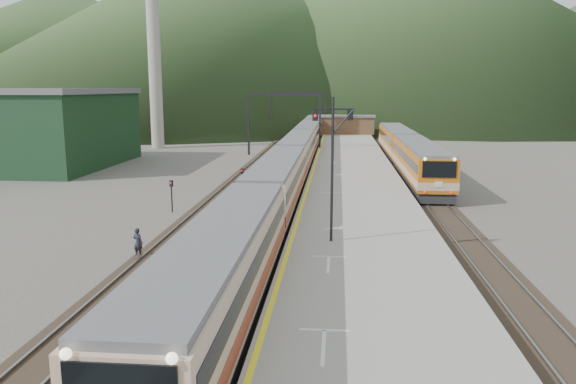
# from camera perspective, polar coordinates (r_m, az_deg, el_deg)

# --- Properties ---
(ground) EXTENTS (400.00, 400.00, 0.00)m
(ground) POSITION_cam_1_polar(r_m,az_deg,el_deg) (20.11, -7.54, -15.01)
(ground) COLOR #47423D
(ground) RESTS_ON ground
(track_main) EXTENTS (2.60, 200.00, 0.23)m
(track_main) POSITION_cam_1_polar(r_m,az_deg,el_deg) (58.46, 0.98, 2.10)
(track_main) COLOR black
(track_main) RESTS_ON ground
(track_far) EXTENTS (2.60, 200.00, 0.23)m
(track_far) POSITION_cam_1_polar(r_m,az_deg,el_deg) (59.02, -3.87, 2.16)
(track_far) COLOR black
(track_far) RESTS_ON ground
(track_second) EXTENTS (2.60, 200.00, 0.23)m
(track_second) POSITION_cam_1_polar(r_m,az_deg,el_deg) (58.78, 12.24, 1.91)
(track_second) COLOR black
(track_second) RESTS_ON ground
(platform) EXTENTS (8.00, 100.00, 1.00)m
(platform) POSITION_cam_1_polar(r_m,az_deg,el_deg) (56.29, 6.53, 2.15)
(platform) COLOR gray
(platform) RESTS_ON ground
(gantry_near) EXTENTS (9.55, 0.25, 8.00)m
(gantry_near) POSITION_cam_1_polar(r_m,az_deg,el_deg) (73.08, -0.41, 8.14)
(gantry_near) COLOR black
(gantry_near) RESTS_ON ground
(gantry_far) EXTENTS (9.55, 0.25, 8.00)m
(gantry_far) POSITION_cam_1_polar(r_m,az_deg,el_deg) (97.98, 1.01, 8.74)
(gantry_far) COLOR black
(gantry_far) RESTS_ON ground
(warehouse) EXTENTS (14.50, 20.50, 8.60)m
(warehouse) POSITION_cam_1_polar(r_m,az_deg,el_deg) (67.92, -23.30, 6.03)
(warehouse) COLOR black
(warehouse) RESTS_ON ground
(smokestack) EXTENTS (1.80, 1.80, 30.00)m
(smokestack) POSITION_cam_1_polar(r_m,az_deg,el_deg) (84.10, -13.48, 14.59)
(smokestack) COLOR #9E998E
(smokestack) RESTS_ON ground
(station_shed) EXTENTS (9.40, 4.40, 3.10)m
(station_shed) POSITION_cam_1_polar(r_m,az_deg,el_deg) (95.88, 5.99, 6.84)
(station_shed) COLOR brown
(station_shed) RESTS_ON platform
(hill_a) EXTENTS (180.00, 180.00, 60.00)m
(hill_a) POSITION_cam_1_polar(r_m,az_deg,el_deg) (213.39, -7.17, 16.20)
(hill_a) COLOR #2D4D21
(hill_a) RESTS_ON ground
(hill_b) EXTENTS (220.00, 220.00, 75.00)m
(hill_b) POSITION_cam_1_polar(r_m,az_deg,el_deg) (250.69, 11.47, 16.94)
(hill_b) COLOR #2D4D21
(hill_b) RESTS_ON ground
(hill_d) EXTENTS (200.00, 200.00, 55.00)m
(hill_d) POSITION_cam_1_polar(r_m,az_deg,el_deg) (286.64, -21.22, 13.61)
(hill_d) COLOR #2D4D21
(hill_d) RESTS_ON ground
(main_train) EXTENTS (2.81, 96.57, 3.43)m
(main_train) POSITION_cam_1_polar(r_m,az_deg,el_deg) (58.49, 1.00, 3.96)
(main_train) COLOR tan
(main_train) RESTS_ON track_main
(second_train) EXTENTS (2.97, 40.44, 3.63)m
(second_train) POSITION_cam_1_polar(r_m,az_deg,el_deg) (62.06, 11.90, 4.20)
(second_train) COLOR #BA6112
(second_train) RESTS_ON track_second
(signal_mast) EXTENTS (2.09, 0.87, 7.22)m
(signal_mast) POSITION_cam_1_polar(r_m,az_deg,el_deg) (27.81, 4.53, 3.79)
(signal_mast) COLOR black
(signal_mast) RESTS_ON platform
(short_signal_a) EXTENTS (0.25, 0.21, 2.27)m
(short_signal_a) POSITION_cam_1_polar(r_m,az_deg,el_deg) (24.60, -11.34, -6.64)
(short_signal_a) COLOR black
(short_signal_a) RESTS_ON ground
(short_signal_b) EXTENTS (0.26, 0.23, 2.27)m
(short_signal_b) POSITION_cam_1_polar(r_m,az_deg,el_deg) (45.37, -4.67, 1.40)
(short_signal_b) COLOR black
(short_signal_b) RESTS_ON ground
(short_signal_c) EXTENTS (0.27, 0.23, 2.27)m
(short_signal_c) POSITION_cam_1_polar(r_m,az_deg,el_deg) (40.21, -11.75, 0.03)
(short_signal_c) COLOR black
(short_signal_c) RESTS_ON ground
(worker) EXTENTS (0.65, 0.53, 1.55)m
(worker) POSITION_cam_1_polar(r_m,az_deg,el_deg) (30.12, -15.00, -4.97)
(worker) COLOR #1F202C
(worker) RESTS_ON ground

